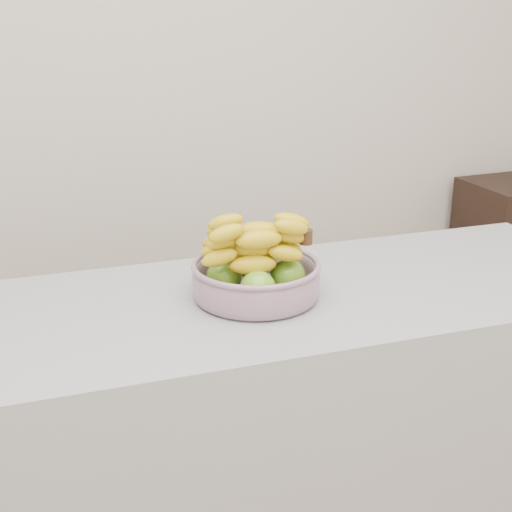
% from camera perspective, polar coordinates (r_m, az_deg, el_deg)
% --- Properties ---
extents(counter, '(2.00, 0.60, 0.90)m').
position_cam_1_polar(counter, '(1.82, -2.91, -16.82)').
color(counter, '#919399').
rests_on(counter, ground).
extents(cabinet, '(0.46, 0.37, 0.80)m').
position_cam_1_polar(cabinet, '(3.37, 19.78, -1.03)').
color(cabinet, black).
rests_on(cabinet, ground).
extents(fruit_bowl, '(0.29, 0.29, 0.18)m').
position_cam_1_polar(fruit_bowl, '(1.60, -0.01, -1.40)').
color(fruit_bowl, '#9CA3BB').
rests_on(fruit_bowl, counter).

